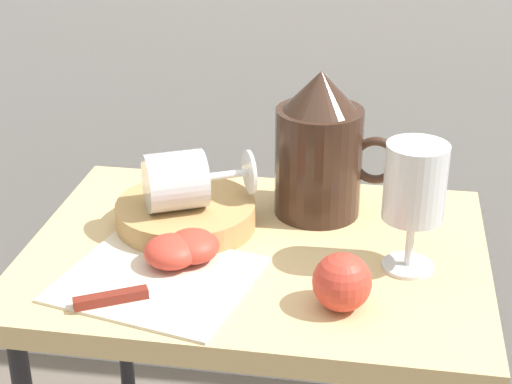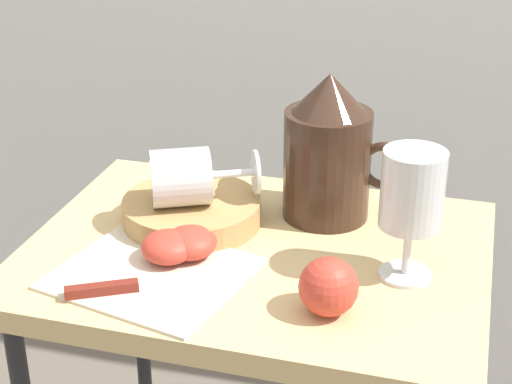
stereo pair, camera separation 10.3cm
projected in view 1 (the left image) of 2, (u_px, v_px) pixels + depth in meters
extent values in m
cube|color=tan|center=(256.00, 258.00, 1.07)|extent=(0.59, 0.44, 0.03)
cylinder|color=black|center=(128.00, 374.00, 1.42)|extent=(0.02, 0.02, 0.69)
cube|color=beige|center=(158.00, 279.00, 0.99)|extent=(0.26, 0.24, 0.00)
cylinder|color=tan|center=(186.00, 215.00, 1.11)|extent=(0.19, 0.19, 0.03)
cylinder|color=#382319|center=(318.00, 162.00, 1.13)|extent=(0.12, 0.12, 0.15)
cylinder|color=orange|center=(318.00, 182.00, 1.14)|extent=(0.11, 0.11, 0.08)
cone|color=#382319|center=(321.00, 90.00, 1.08)|extent=(0.10, 0.10, 0.05)
torus|color=#382319|center=(376.00, 161.00, 1.11)|extent=(0.07, 0.01, 0.07)
cylinder|color=silver|center=(408.00, 266.00, 1.02)|extent=(0.06, 0.06, 0.00)
cylinder|color=silver|center=(410.00, 241.00, 1.00)|extent=(0.01, 0.01, 0.06)
cylinder|color=silver|center=(415.00, 182.00, 0.97)|extent=(0.07, 0.07, 0.09)
cylinder|color=orange|center=(414.00, 198.00, 0.98)|extent=(0.07, 0.07, 0.05)
cylinder|color=silver|center=(175.00, 181.00, 1.07)|extent=(0.10, 0.10, 0.08)
cylinder|color=silver|center=(226.00, 175.00, 1.09)|extent=(0.06, 0.04, 0.01)
cylinder|color=silver|center=(249.00, 172.00, 1.10)|extent=(0.03, 0.06, 0.06)
ellipsoid|color=#CC3D2D|center=(171.00, 252.00, 1.01)|extent=(0.07, 0.07, 0.04)
ellipsoid|color=#CC3D2D|center=(192.00, 246.00, 1.02)|extent=(0.07, 0.07, 0.04)
sphere|color=#CC3D2D|center=(342.00, 282.00, 0.92)|extent=(0.07, 0.07, 0.07)
cube|color=silver|center=(203.00, 285.00, 0.97)|extent=(0.12, 0.08, 0.00)
cube|color=maroon|center=(111.00, 298.00, 0.94)|extent=(0.08, 0.05, 0.01)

